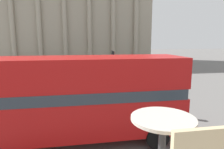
{
  "coord_description": "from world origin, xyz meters",
  "views": [
    {
      "loc": [
        0.43,
        -2.0,
        4.61
      ],
      "look_at": [
        3.53,
        15.74,
        1.53
      ],
      "focal_mm": 32.0,
      "sensor_mm": 36.0,
      "label": 1
    }
  ],
  "objects_px": {
    "pedestrian_white": "(63,62)",
    "double_decker_bus": "(66,96)",
    "plaza_building_left": "(65,3)",
    "pedestrian_olive": "(107,68)",
    "pedestrian_red": "(18,64)",
    "traffic_light_near": "(142,79)",
    "cafe_dining_table": "(162,137)",
    "car_black": "(140,72)",
    "traffic_light_far": "(113,60)",
    "traffic_light_mid": "(135,67)"
  },
  "relations": [
    {
      "from": "pedestrian_white",
      "to": "double_decker_bus",
      "type": "bearing_deg",
      "value": 16.79
    },
    {
      "from": "plaza_building_left",
      "to": "pedestrian_olive",
      "type": "height_order",
      "value": "plaza_building_left"
    },
    {
      "from": "pedestrian_red",
      "to": "pedestrian_white",
      "type": "relative_size",
      "value": 0.97
    },
    {
      "from": "pedestrian_red",
      "to": "traffic_light_near",
      "type": "bearing_deg",
      "value": 60.09
    },
    {
      "from": "cafe_dining_table",
      "to": "car_black",
      "type": "height_order",
      "value": "cafe_dining_table"
    },
    {
      "from": "plaza_building_left",
      "to": "traffic_light_near",
      "type": "xyz_separation_m",
      "value": [
        6.12,
        -33.68,
        -10.31
      ]
    },
    {
      "from": "cafe_dining_table",
      "to": "traffic_light_far",
      "type": "height_order",
      "value": "cafe_dining_table"
    },
    {
      "from": "traffic_light_near",
      "to": "plaza_building_left",
      "type": "bearing_deg",
      "value": 100.3
    },
    {
      "from": "traffic_light_mid",
      "to": "traffic_light_far",
      "type": "relative_size",
      "value": 0.98
    },
    {
      "from": "double_decker_bus",
      "to": "cafe_dining_table",
      "type": "bearing_deg",
      "value": -72.29
    },
    {
      "from": "pedestrian_red",
      "to": "pedestrian_white",
      "type": "xyz_separation_m",
      "value": [
        6.76,
        2.01,
        0.04
      ]
    },
    {
      "from": "double_decker_bus",
      "to": "plaza_building_left",
      "type": "height_order",
      "value": "plaza_building_left"
    },
    {
      "from": "plaza_building_left",
      "to": "car_black",
      "type": "distance_m",
      "value": 26.76
    },
    {
      "from": "double_decker_bus",
      "to": "pedestrian_white",
      "type": "height_order",
      "value": "double_decker_bus"
    },
    {
      "from": "cafe_dining_table",
      "to": "pedestrian_olive",
      "type": "distance_m",
      "value": 24.48
    },
    {
      "from": "pedestrian_red",
      "to": "pedestrian_white",
      "type": "height_order",
      "value": "pedestrian_white"
    },
    {
      "from": "pedestrian_olive",
      "to": "traffic_light_near",
      "type": "bearing_deg",
      "value": 6.25
    },
    {
      "from": "double_decker_bus",
      "to": "pedestrian_red",
      "type": "xyz_separation_m",
      "value": [
        -8.72,
        24.66,
        -1.26
      ]
    },
    {
      "from": "plaza_building_left",
      "to": "traffic_light_far",
      "type": "relative_size",
      "value": 10.4
    },
    {
      "from": "traffic_light_mid",
      "to": "car_black",
      "type": "bearing_deg",
      "value": 68.43
    },
    {
      "from": "double_decker_bus",
      "to": "traffic_light_mid",
      "type": "relative_size",
      "value": 3.09
    },
    {
      "from": "pedestrian_white",
      "to": "pedestrian_olive",
      "type": "height_order",
      "value": "pedestrian_olive"
    },
    {
      "from": "cafe_dining_table",
      "to": "traffic_light_near",
      "type": "bearing_deg",
      "value": 72.4
    },
    {
      "from": "car_black",
      "to": "cafe_dining_table",
      "type": "bearing_deg",
      "value": 128.08
    },
    {
      "from": "car_black",
      "to": "pedestrian_white",
      "type": "bearing_deg",
      "value": 6.04
    },
    {
      "from": "plaza_building_left",
      "to": "pedestrian_red",
      "type": "height_order",
      "value": "plaza_building_left"
    },
    {
      "from": "cafe_dining_table",
      "to": "traffic_light_near",
      "type": "xyz_separation_m",
      "value": [
        3.2,
        10.09,
        -1.49
      ]
    },
    {
      "from": "traffic_light_mid",
      "to": "pedestrian_red",
      "type": "relative_size",
      "value": 2.09
    },
    {
      "from": "pedestrian_red",
      "to": "traffic_light_far",
      "type": "bearing_deg",
      "value": 83.29
    },
    {
      "from": "traffic_light_mid",
      "to": "traffic_light_far",
      "type": "xyz_separation_m",
      "value": [
        -0.89,
        6.66,
        0.03
      ]
    },
    {
      "from": "cafe_dining_table",
      "to": "pedestrian_white",
      "type": "xyz_separation_m",
      "value": [
        -3.26,
        33.73,
        -2.75
      ]
    },
    {
      "from": "plaza_building_left",
      "to": "traffic_light_near",
      "type": "height_order",
      "value": "plaza_building_left"
    },
    {
      "from": "traffic_light_near",
      "to": "pedestrian_olive",
      "type": "bearing_deg",
      "value": 90.54
    },
    {
      "from": "cafe_dining_table",
      "to": "car_black",
      "type": "distance_m",
      "value": 23.11
    },
    {
      "from": "cafe_dining_table",
      "to": "plaza_building_left",
      "type": "bearing_deg",
      "value": 93.82
    },
    {
      "from": "traffic_light_mid",
      "to": "traffic_light_near",
      "type": "bearing_deg",
      "value": -102.04
    },
    {
      "from": "traffic_light_far",
      "to": "pedestrian_olive",
      "type": "distance_m",
      "value": 2.36
    },
    {
      "from": "double_decker_bus",
      "to": "plaza_building_left",
      "type": "bearing_deg",
      "value": 99.85
    },
    {
      "from": "pedestrian_olive",
      "to": "pedestrian_white",
      "type": "bearing_deg",
      "value": -140.84
    },
    {
      "from": "traffic_light_far",
      "to": "pedestrian_olive",
      "type": "xyz_separation_m",
      "value": [
        -0.39,
        1.99,
        -1.21
      ]
    },
    {
      "from": "pedestrian_olive",
      "to": "cafe_dining_table",
      "type": "bearing_deg",
      "value": -1.53
    },
    {
      "from": "traffic_light_mid",
      "to": "pedestrian_red",
      "type": "distance_m",
      "value": 21.71
    },
    {
      "from": "traffic_light_mid",
      "to": "car_black",
      "type": "height_order",
      "value": "traffic_light_mid"
    },
    {
      "from": "car_black",
      "to": "pedestrian_red",
      "type": "distance_m",
      "value": 19.55
    },
    {
      "from": "pedestrian_red",
      "to": "car_black",
      "type": "bearing_deg",
      "value": 88.39
    },
    {
      "from": "cafe_dining_table",
      "to": "pedestrian_red",
      "type": "height_order",
      "value": "cafe_dining_table"
    },
    {
      "from": "cafe_dining_table",
      "to": "traffic_light_mid",
      "type": "height_order",
      "value": "cafe_dining_table"
    },
    {
      "from": "plaza_building_left",
      "to": "pedestrian_red",
      "type": "xyz_separation_m",
      "value": [
        -7.1,
        -12.06,
        -11.61
      ]
    },
    {
      "from": "traffic_light_near",
      "to": "pedestrian_white",
      "type": "bearing_deg",
      "value": 105.3
    },
    {
      "from": "traffic_light_near",
      "to": "pedestrian_white",
      "type": "xyz_separation_m",
      "value": [
        -6.46,
        23.63,
        -1.26
      ]
    }
  ]
}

